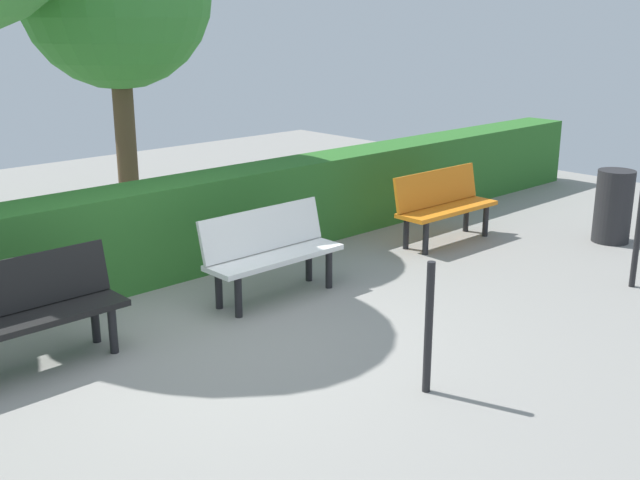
# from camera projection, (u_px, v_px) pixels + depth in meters

# --- Properties ---
(ground_plane) EXTENTS (17.66, 17.66, 0.00)m
(ground_plane) POSITION_uv_depth(u_px,v_px,m) (220.00, 342.00, 6.45)
(ground_plane) COLOR gray
(bench_orange) EXTENTS (1.45, 0.49, 0.86)m
(bench_orange) POSITION_uv_depth(u_px,v_px,m) (443.00, 203.00, 9.21)
(bench_orange) COLOR orange
(bench_orange) RESTS_ON ground_plane
(bench_white) EXTENTS (1.44, 0.47, 0.86)m
(bench_white) POSITION_uv_depth(u_px,v_px,m) (270.00, 249.00, 7.39)
(bench_white) COLOR white
(bench_white) RESTS_ON ground_plane
(bench_black) EXTENTS (1.48, 0.46, 0.86)m
(bench_black) POSITION_uv_depth(u_px,v_px,m) (26.00, 309.00, 5.88)
(bench_black) COLOR black
(bench_black) RESTS_ON ground_plane
(hedge_row) EXTENTS (13.66, 0.62, 1.00)m
(hedge_row) POSITION_uv_depth(u_px,v_px,m) (208.00, 221.00, 8.33)
(hedge_row) COLOR #2D6B28
(hedge_row) RESTS_ON ground_plane
(railing_post_near) EXTENTS (0.06, 0.06, 1.00)m
(railing_post_near) POSITION_uv_depth(u_px,v_px,m) (637.00, 239.00, 7.63)
(railing_post_near) COLOR black
(railing_post_near) RESTS_ON ground_plane
(railing_post_mid) EXTENTS (0.06, 0.06, 1.00)m
(railing_post_mid) POSITION_uv_depth(u_px,v_px,m) (429.00, 328.00, 5.47)
(railing_post_mid) COLOR black
(railing_post_mid) RESTS_ON ground_plane
(trash_bin) EXTENTS (0.44, 0.44, 0.88)m
(trash_bin) POSITION_uv_depth(u_px,v_px,m) (613.00, 206.00, 9.20)
(trash_bin) COLOR #262628
(trash_bin) RESTS_ON ground_plane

